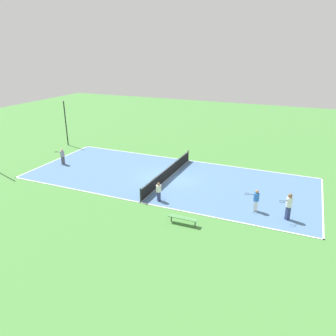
% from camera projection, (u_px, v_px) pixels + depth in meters
% --- Properties ---
extents(ground_plane, '(80.00, 80.00, 0.00)m').
position_uv_depth(ground_plane, '(168.00, 178.00, 26.68)').
color(ground_plane, '#47843D').
extents(court_surface, '(9.78, 23.20, 0.02)m').
position_uv_depth(court_surface, '(168.00, 178.00, 26.68)').
color(court_surface, '#4C729E').
rests_on(court_surface, ground_plane).
extents(tennis_net, '(9.58, 0.10, 1.00)m').
position_uv_depth(tennis_net, '(168.00, 172.00, 26.50)').
color(tennis_net, black).
rests_on(tennis_net, court_surface).
extents(bench, '(0.36, 1.84, 0.45)m').
position_uv_depth(bench, '(183.00, 218.00, 19.67)').
color(bench, '#4C8C4C').
rests_on(bench, ground_plane).
extents(player_near_white, '(0.91, 0.88, 1.74)m').
position_uv_depth(player_near_white, '(289.00, 205.00, 19.97)').
color(player_near_white, navy).
rests_on(player_near_white, court_surface).
extents(player_far_white, '(0.91, 0.88, 1.37)m').
position_uv_depth(player_far_white, '(159.00, 190.00, 22.52)').
color(player_far_white, navy).
rests_on(player_far_white, court_surface).
extents(player_near_blue, '(0.44, 0.96, 1.49)m').
position_uv_depth(player_near_blue, '(256.00, 199.00, 21.07)').
color(player_near_blue, white).
rests_on(player_near_blue, court_surface).
extents(player_baseline_gray, '(0.52, 0.98, 1.48)m').
position_uv_depth(player_baseline_gray, '(62.00, 155.00, 29.56)').
color(player_baseline_gray, '#4C4C51').
rests_on(player_baseline_gray, court_surface).
extents(tennis_ball_midcourt, '(0.07, 0.07, 0.07)m').
position_uv_depth(tennis_ball_midcourt, '(185.00, 188.00, 24.78)').
color(tennis_ball_midcourt, '#CCE033').
rests_on(tennis_ball_midcourt, court_surface).
extents(tennis_ball_left_sideline, '(0.07, 0.07, 0.07)m').
position_uv_depth(tennis_ball_left_sideline, '(74.00, 153.00, 32.78)').
color(tennis_ball_left_sideline, '#CCE033').
rests_on(tennis_ball_left_sideline, court_surface).
extents(tennis_ball_far_baseline, '(0.07, 0.07, 0.07)m').
position_uv_depth(tennis_ball_far_baseline, '(126.00, 165.00, 29.44)').
color(tennis_ball_far_baseline, '#CCE033').
rests_on(tennis_ball_far_baseline, court_surface).
extents(fence_post_back_right, '(0.12, 0.12, 4.76)m').
position_uv_depth(fence_post_back_right, '(66.00, 124.00, 34.89)').
color(fence_post_back_right, black).
rests_on(fence_post_back_right, ground_plane).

